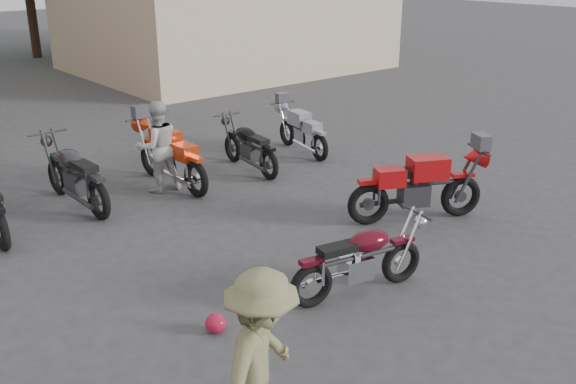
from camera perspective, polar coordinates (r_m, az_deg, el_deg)
ground at (r=8.08m, az=6.13°, el=-9.53°), size 90.00×90.00×0.00m
stucco_building at (r=24.12m, az=-5.59°, el=15.06°), size 10.00×8.00×3.50m
vintage_motorcycle at (r=7.98m, az=6.51°, el=-5.60°), size 1.92×0.97×1.06m
sportbike at (r=10.28m, az=11.57°, el=0.78°), size 2.25×1.62×1.25m
helmet at (r=7.42m, az=-6.46°, el=-11.52°), size 0.31×0.31×0.22m
person_light at (r=11.55m, az=-11.51°, el=3.97°), size 0.88×0.73×1.63m
person_tan at (r=5.48m, az=-2.30°, el=-15.02°), size 1.26×1.14×1.70m
row_bike_3 at (r=11.23m, az=-18.46°, el=1.75°), size 0.77×2.14×1.23m
row_bike_4 at (r=11.82m, az=-10.42°, el=3.40°), size 0.75×2.13×1.23m
row_bike_5 at (r=12.52m, az=-3.50°, el=4.31°), size 0.78×1.90×1.07m
row_bike_6 at (r=13.63m, az=1.25°, el=5.65°), size 0.89×1.88×1.05m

